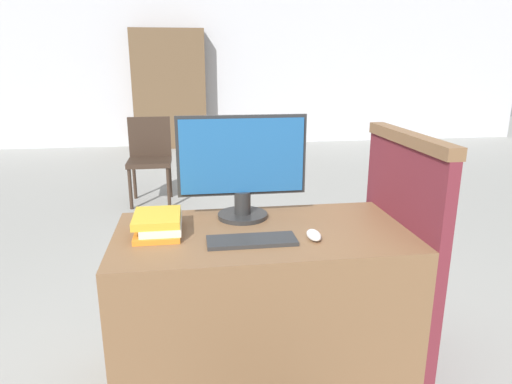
{
  "coord_description": "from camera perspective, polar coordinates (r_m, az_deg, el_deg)",
  "views": [
    {
      "loc": [
        -0.29,
        -1.46,
        1.45
      ],
      "look_at": [
        -0.03,
        0.3,
        0.94
      ],
      "focal_mm": 32.0,
      "sensor_mm": 36.0,
      "label": 1
    }
  ],
  "objects": [
    {
      "name": "carrel_divider",
      "position": [
        2.22,
        17.41,
        -7.62
      ],
      "size": [
        0.07,
        0.73,
        1.16
      ],
      "color": "maroon",
      "rests_on": "ground_plane"
    },
    {
      "name": "monitor",
      "position": [
        2.03,
        -1.74,
        3.28
      ],
      "size": [
        0.58,
        0.23,
        0.47
      ],
      "color": "#282828",
      "rests_on": "desk"
    },
    {
      "name": "far_chair",
      "position": [
        4.94,
        -13.13,
        4.58
      ],
      "size": [
        0.44,
        0.44,
        0.89
      ],
      "rotation": [
        0.0,
        0.0,
        -0.09
      ],
      "color": "#38281E",
      "rests_on": "ground_plane"
    },
    {
      "name": "keyboard",
      "position": [
        1.81,
        -0.55,
        -6.1
      ],
      "size": [
        0.35,
        0.13,
        0.02
      ],
      "color": "#2D2D2D",
      "rests_on": "desk"
    },
    {
      "name": "desk",
      "position": [
        2.1,
        0.72,
        -14.59
      ],
      "size": [
        1.24,
        0.66,
        0.76
      ],
      "color": "brown",
      "rests_on": "ground_plane"
    },
    {
      "name": "bookshelf_far",
      "position": [
        8.07,
        -10.76,
        12.44
      ],
      "size": [
        1.21,
        0.32,
        1.98
      ],
      "color": "brown",
      "rests_on": "ground_plane"
    },
    {
      "name": "mouse",
      "position": [
        1.85,
        7.24,
        -5.37
      ],
      "size": [
        0.05,
        0.11,
        0.03
      ],
      "color": "white",
      "rests_on": "desk"
    },
    {
      "name": "wall_back",
      "position": [
        8.29,
        -6.53,
        15.55
      ],
      "size": [
        12.0,
        0.06,
        2.8
      ],
      "color": "silver",
      "rests_on": "ground_plane"
    },
    {
      "name": "book_stack",
      "position": [
        1.94,
        -12.04,
        -3.88
      ],
      "size": [
        0.19,
        0.27,
        0.08
      ],
      "color": "orange",
      "rests_on": "desk"
    }
  ]
}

